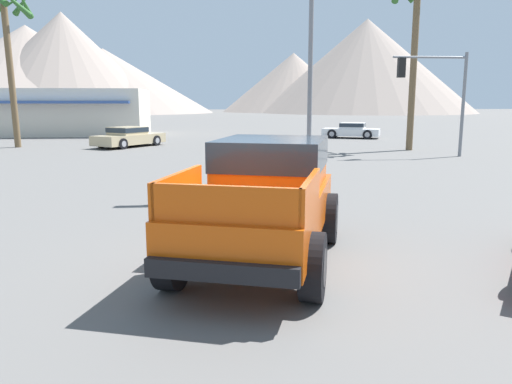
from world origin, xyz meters
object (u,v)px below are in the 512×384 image
object	(u,v)px
orange_pickup_truck	(265,192)
palm_tree_short	(8,31)
street_lamp_post	(311,18)
palm_tree_leaning	(415,21)
parked_car_tan	(129,137)
parked_car_white	(352,130)
traffic_light_main	(435,84)

from	to	relation	value
orange_pickup_truck	palm_tree_short	bearing A→B (deg)	136.41
street_lamp_post	palm_tree_leaning	size ratio (longest dim) A/B	0.91
orange_pickup_truck	parked_car_tan	bearing A→B (deg)	122.22
parked_car_white	orange_pickup_truck	bearing A→B (deg)	-175.71
parked_car_tan	parked_car_white	distance (m)	16.39
traffic_light_main	street_lamp_post	bearing A→B (deg)	47.85
traffic_light_main	palm_tree_leaning	distance (m)	4.76
street_lamp_post	parked_car_tan	bearing A→B (deg)	116.83
orange_pickup_truck	parked_car_white	world-z (taller)	orange_pickup_truck
orange_pickup_truck	traffic_light_main	distance (m)	18.30
parked_car_tan	traffic_light_main	distance (m)	17.36
street_lamp_post	palm_tree_leaning	distance (m)	14.53
parked_car_tan	palm_tree_leaning	bearing A→B (deg)	23.14
orange_pickup_truck	palm_tree_leaning	xyz separation A→B (m)	(10.07, 18.55, 5.75)
orange_pickup_truck	palm_tree_short	xyz separation A→B (m)	(-12.30, 22.31, 5.48)
traffic_light_main	palm_tree_leaning	world-z (taller)	palm_tree_leaning
palm_tree_short	palm_tree_leaning	bearing A→B (deg)	-9.52
parked_car_tan	street_lamp_post	bearing A→B (deg)	-27.47
parked_car_tan	palm_tree_short	world-z (taller)	palm_tree_short
palm_tree_leaning	palm_tree_short	bearing A→B (deg)	170.48
parked_car_white	palm_tree_short	distance (m)	23.33
palm_tree_short	palm_tree_leaning	world-z (taller)	palm_tree_leaning
parked_car_tan	palm_tree_leaning	world-z (taller)	palm_tree_leaning
parked_car_tan	street_lamp_post	world-z (taller)	street_lamp_post
parked_car_tan	street_lamp_post	xyz separation A→B (m)	(7.85, -15.52, 4.46)
parked_car_tan	palm_tree_short	size ratio (longest dim) A/B	0.53
traffic_light_main	street_lamp_post	xyz separation A→B (m)	(-7.82, -8.64, 1.55)
street_lamp_post	palm_tree_short	size ratio (longest dim) A/B	0.96
parked_car_tan	parked_car_white	size ratio (longest dim) A/B	1.05
palm_tree_short	parked_car_white	bearing A→B (deg)	14.46
parked_car_white	street_lamp_post	distance (m)	23.07
orange_pickup_truck	parked_car_white	bearing A→B (deg)	88.71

